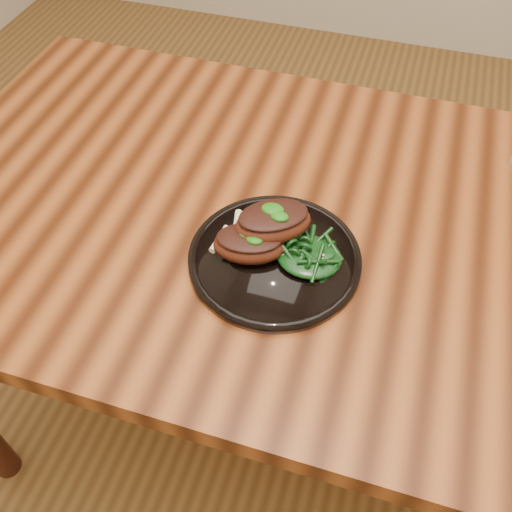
{
  "coord_description": "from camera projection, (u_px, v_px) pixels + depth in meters",
  "views": [
    {
      "loc": [
        0.0,
        -0.66,
        1.42
      ],
      "look_at": [
        -0.16,
        -0.13,
        0.78
      ],
      "focal_mm": 40.0,
      "sensor_mm": 36.0,
      "label": 1
    }
  ],
  "objects": [
    {
      "name": "herb_smear",
      "position": [
        265.0,
        224.0,
        0.91
      ],
      "size": [
        0.08,
        0.05,
        0.01
      ],
      "primitive_type": "ellipsoid",
      "color": "#0C4807",
      "rests_on": "plate"
    },
    {
      "name": "lamb_chop_back",
      "position": [
        273.0,
        222.0,
        0.85
      ],
      "size": [
        0.14,
        0.13,
        0.05
      ],
      "color": "#491B0E",
      "rests_on": "plate"
    },
    {
      "name": "desk",
      "position": [
        366.0,
        263.0,
        0.98
      ],
      "size": [
        1.6,
        0.8,
        0.75
      ],
      "color": "#361506",
      "rests_on": "ground"
    },
    {
      "name": "plate",
      "position": [
        275.0,
        258.0,
        0.87
      ],
      "size": [
        0.26,
        0.26,
        0.02
      ],
      "color": "black",
      "rests_on": "desk"
    },
    {
      "name": "lamb_chop_front",
      "position": [
        249.0,
        244.0,
        0.85
      ],
      "size": [
        0.12,
        0.09,
        0.05
      ],
      "color": "#491B0E",
      "rests_on": "plate"
    },
    {
      "name": "greens_heap",
      "position": [
        309.0,
        254.0,
        0.85
      ],
      "size": [
        0.1,
        0.09,
        0.04
      ],
      "color": "black",
      "rests_on": "plate"
    }
  ]
}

